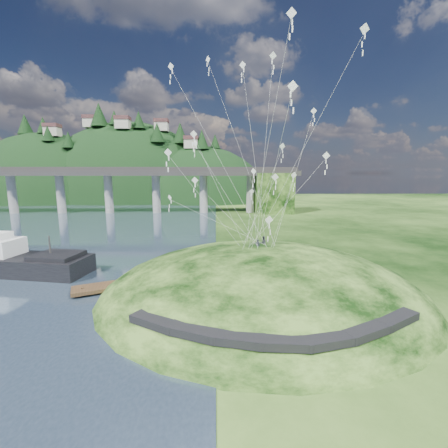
{
  "coord_description": "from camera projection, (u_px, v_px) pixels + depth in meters",
  "views": [
    {
      "loc": [
        3.04,
        -29.04,
        12.95
      ],
      "look_at": [
        4.0,
        6.0,
        7.0
      ],
      "focal_mm": 24.0,
      "sensor_mm": 36.0,
      "label": 1
    }
  ],
  "objects": [
    {
      "name": "far_ridge",
      "position": [
        124.0,
        214.0,
        151.18
      ],
      "size": [
        153.0,
        70.0,
        94.5
      ],
      "color": "black",
      "rests_on": "ground"
    },
    {
      "name": "kite_flyers",
      "position": [
        262.0,
        237.0,
        34.41
      ],
      "size": [
        1.64,
        2.24,
        1.7
      ],
      "color": "#252832",
      "rests_on": "ground"
    },
    {
      "name": "grass_hill",
      "position": [
        261.0,
        305.0,
        33.15
      ],
      "size": [
        36.0,
        32.0,
        13.0
      ],
      "color": "black",
      "rests_on": "ground"
    },
    {
      "name": "footpath",
      "position": [
        279.0,
        330.0,
        20.96
      ],
      "size": [
        22.29,
        5.84,
        0.83
      ],
      "color": "black",
      "rests_on": "ground"
    },
    {
      "name": "ground",
      "position": [
        187.0,
        301.0,
        30.71
      ],
      "size": [
        320.0,
        320.0,
        0.0
      ],
      "primitive_type": "plane",
      "color": "black",
      "rests_on": "ground"
    },
    {
      "name": "work_barge",
      "position": [
        12.0,
        260.0,
        39.27
      ],
      "size": [
        20.5,
        8.92,
        6.95
      ],
      "color": "black",
      "rests_on": "ground"
    },
    {
      "name": "kite_swarm",
      "position": [
        255.0,
        129.0,
        32.65
      ],
      "size": [
        18.48,
        16.32,
        20.21
      ],
      "color": "white",
      "rests_on": "ground"
    },
    {
      "name": "wooden_dock",
      "position": [
        147.0,
        281.0,
        35.14
      ],
      "size": [
        15.58,
        8.64,
        1.14
      ],
      "color": "#3E2A19",
      "rests_on": "ground"
    },
    {
      "name": "bridge",
      "position": [
        125.0,
        183.0,
        97.42
      ],
      "size": [
        160.0,
        11.0,
        15.0
      ],
      "color": "#2D2B2B",
      "rests_on": "ground"
    }
  ]
}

